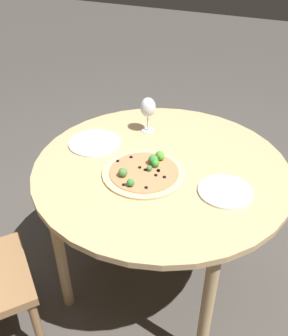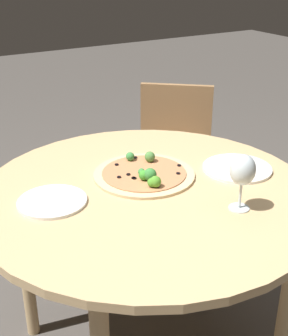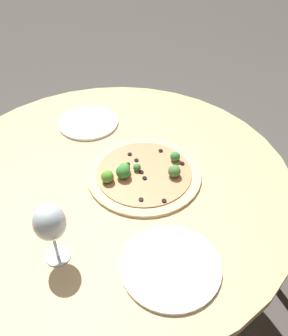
# 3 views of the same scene
# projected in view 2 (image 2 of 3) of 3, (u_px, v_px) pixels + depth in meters

# --- Properties ---
(dining_table) EXTENTS (1.12, 1.12, 0.74)m
(dining_table) POSITION_uv_depth(u_px,v_px,m) (147.00, 209.00, 1.57)
(dining_table) COLOR tan
(dining_table) RESTS_ON ground_plane
(chair) EXTENTS (0.56, 0.56, 0.82)m
(chair) POSITION_uv_depth(u_px,v_px,m) (173.00, 159.00, 2.47)
(chair) COLOR #997047
(chair) RESTS_ON ground_plane
(pizza) EXTENTS (0.35, 0.35, 0.06)m
(pizza) POSITION_uv_depth(u_px,v_px,m) (145.00, 174.00, 1.62)
(pizza) COLOR #DBBC89
(pizza) RESTS_ON dining_table
(wine_glass) EXTENTS (0.08, 0.08, 0.18)m
(wine_glass) POSITION_uv_depth(u_px,v_px,m) (243.00, 171.00, 1.37)
(wine_glass) COLOR silver
(wine_glass) RESTS_ON dining_table
(plate_near) EXTENTS (0.22, 0.22, 0.01)m
(plate_near) POSITION_uv_depth(u_px,v_px,m) (52.00, 201.00, 1.46)
(plate_near) COLOR white
(plate_near) RESTS_ON dining_table
(plate_far) EXTENTS (0.25, 0.25, 0.01)m
(plate_far) POSITION_uv_depth(u_px,v_px,m) (237.00, 168.00, 1.68)
(plate_far) COLOR white
(plate_far) RESTS_ON dining_table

